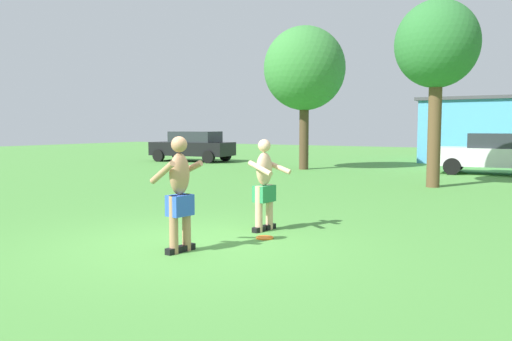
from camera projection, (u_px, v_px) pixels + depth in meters
The scene contains 8 objects.
ground_plane at pixel (191, 245), 7.93m from camera, with size 80.00×80.00×0.00m, color #4C8E3D.
player_near at pixel (179, 191), 7.43m from camera, with size 0.62×0.63×1.69m.
player_in_green at pixel (265, 183), 8.98m from camera, with size 0.62×0.66×1.61m.
frisbee at pixel (265, 238), 8.41m from camera, with size 0.29×0.29×0.03m, color orange.
car_white_near_post at pixel (498, 153), 19.62m from camera, with size 4.44×2.32×1.58m.
car_black_mid_lot at pixel (193, 146), 27.03m from camera, with size 4.48×2.44×1.58m.
tree_left_field at pixel (304, 69), 21.73m from camera, with size 3.45×3.45×6.07m.
tree_near_building at pixel (437, 47), 15.21m from camera, with size 2.47×2.47×5.57m.
Camera 1 is at (4.90, -6.16, 1.83)m, focal length 36.00 mm.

